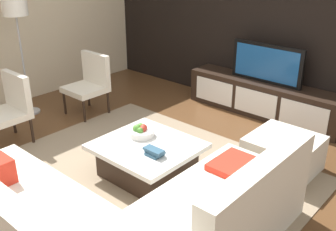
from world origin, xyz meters
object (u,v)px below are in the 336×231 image
at_px(floor_lamp, 15,11).
at_px(fruit_bowl, 141,131).
at_px(ottoman, 283,154).
at_px(accent_chair_far, 90,80).
at_px(coffee_table, 147,159).
at_px(sectional_couch, 115,223).
at_px(book_stack, 154,152).
at_px(accent_chair_near, 9,106).
at_px(television, 267,63).
at_px(media_console, 263,98).

bearing_deg(floor_lamp, fruit_bowl, 0.39).
bearing_deg(ottoman, accent_chair_far, -173.09).
xyz_separation_m(coffee_table, ottoman, (1.03, 1.06, -0.00)).
bearing_deg(coffee_table, ottoman, 45.71).
xyz_separation_m(sectional_couch, book_stack, (-0.40, 0.87, 0.13)).
height_order(accent_chair_near, floor_lamp, floor_lamp).
bearing_deg(accent_chair_far, fruit_bowl, -29.88).
height_order(television, fruit_bowl, television).
bearing_deg(ottoman, accent_chair_near, -150.74).
height_order(accent_chair_near, accent_chair_far, same).
xyz_separation_m(television, fruit_bowl, (-0.28, -2.20, -0.34)).
distance_m(sectional_couch, accent_chair_far, 3.00).
bearing_deg(book_stack, coffee_table, 151.26).
relative_size(media_console, television, 2.17).
bearing_deg(media_console, accent_chair_near, -124.16).
relative_size(television, sectional_couch, 0.43).
bearing_deg(ottoman, television, 127.10).
height_order(television, floor_lamp, floor_lamp).
bearing_deg(book_stack, sectional_couch, -65.65).
relative_size(television, ottoman, 1.52).
height_order(coffee_table, book_stack, book_stack).
bearing_deg(book_stack, fruit_bowl, 151.47).
distance_m(floor_lamp, ottoman, 3.90).
bearing_deg(sectional_couch, accent_chair_near, 169.48).
relative_size(sectional_couch, floor_lamp, 1.42).
bearing_deg(floor_lamp, coffee_table, -1.90).
relative_size(sectional_couch, fruit_bowl, 8.84).
bearing_deg(fruit_bowl, floor_lamp, -179.61).
height_order(coffee_table, fruit_bowl, fruit_bowl).
xyz_separation_m(coffee_table, fruit_bowl, (-0.18, 0.10, 0.23)).
distance_m(sectional_couch, fruit_bowl, 1.36).
height_order(media_console, television, television).
height_order(floor_lamp, ottoman, floor_lamp).
bearing_deg(fruit_bowl, television, 82.62).
xyz_separation_m(media_console, accent_chair_near, (-1.93, -2.84, 0.24)).
relative_size(media_console, accent_chair_near, 2.65).
relative_size(coffee_table, accent_chair_near, 1.16).
distance_m(television, fruit_bowl, 2.24).
relative_size(television, accent_chair_near, 1.22).
relative_size(sectional_couch, accent_chair_far, 2.85).
xyz_separation_m(television, ottoman, (0.93, -1.24, -0.57)).
bearing_deg(sectional_couch, coffee_table, 121.79).
relative_size(sectional_couch, book_stack, 11.69).
bearing_deg(coffee_table, media_console, 87.51).
xyz_separation_m(media_console, ottoman, (0.93, -1.24, -0.05)).
height_order(coffee_table, floor_lamp, floor_lamp).
bearing_deg(television, accent_chair_near, -124.15).
height_order(floor_lamp, fruit_bowl, floor_lamp).
bearing_deg(media_console, coffee_table, -92.49).
bearing_deg(ottoman, media_console, 127.11).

